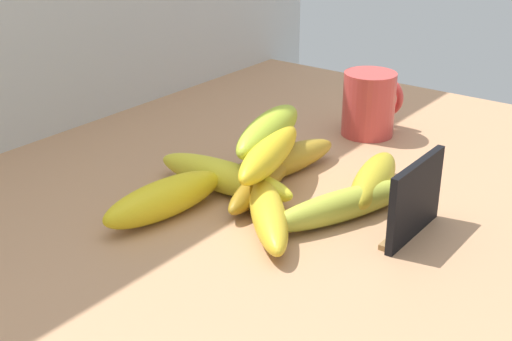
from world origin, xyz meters
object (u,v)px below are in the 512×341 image
Objects in this scene: coffee_mug at (370,103)px; banana_5 at (164,199)px; banana_2 at (374,180)px; banana_6 at (279,162)px; banana_1 at (344,205)px; banana_7 at (269,131)px; banana_4 at (268,212)px; banana_3 at (224,177)px; banana_8 at (269,153)px; banana_0 at (262,181)px; chalkboard_sign at (415,202)px.

coffee_mug reaches higher than banana_5.
banana_6 is at bearing 99.54° from banana_2.
banana_7 is (4.48, 13.54, 4.22)cm from banana_1.
banana_2 is at bearing -20.89° from banana_4.
banana_2 is 0.89× the size of banana_7.
banana_8 is at bearing -56.03° from banana_3.
banana_0 is 0.92× the size of banana_3.
banana_1 is at bearing 99.16° from chalkboard_sign.
banana_6 reaches higher than banana_4.
banana_1 is 8.63cm from banana_4.
chalkboard_sign is at bearing -58.93° from banana_4.
banana_0 is 4.55cm from banana_3.
banana_5 reaches higher than banana_3.
banana_7 is (3.27, 21.04, 2.10)cm from chalkboard_sign.
chalkboard_sign is at bearing -62.07° from banana_5.
chalkboard_sign is at bearing -80.54° from banana_3.
banana_6 is (11.72, 6.76, 0.08)cm from banana_4.
banana_4 is at bearing 121.07° from chalkboard_sign.
chalkboard_sign is 0.59× the size of banana_6.
banana_6 is 4.29cm from banana_7.
banana_3 is at bearing 99.61° from banana_1.
banana_0 is (-1.45, 18.46, -2.25)cm from chalkboard_sign.
chalkboard_sign reaches higher than banana_1.
banana_8 is (0.69, -0.48, 3.50)cm from banana_0.
banana_7 reaches higher than banana_6.
banana_3 is at bearing 169.14° from banana_7.
chalkboard_sign is 0.55× the size of banana_1.
banana_3 is 10.23cm from banana_4.
chalkboard_sign is at bearing -87.58° from banana_8.
coffee_mug is 0.52× the size of banana_0.
banana_8 is at bearing 92.42° from chalkboard_sign.
banana_3 is 1.11× the size of banana_8.
banana_2 is at bearing -56.88° from banana_8.
banana_3 reaches higher than banana_1.
banana_2 is 17.50cm from banana_3.
banana_5 is at bearing 171.87° from banana_3.
banana_3 is 1.20× the size of banana_5.
coffee_mug is at bearing 37.27° from chalkboard_sign.
banana_0 is at bearing 40.40° from banana_4.
chalkboard_sign is at bearing -85.52° from banana_0.
banana_3 is at bearing 171.50° from coffee_mug.
banana_7 reaches higher than banana_5.
coffee_mug reaches higher than banana_8.
coffee_mug reaches higher than banana_6.
banana_7 is at bearing 172.30° from coffee_mug.
banana_1 is 1.07× the size of banana_6.
banana_1 is 7.12cm from banana_2.
banana_4 is (-7.84, 13.02, -2.04)cm from chalkboard_sign.
banana_6 is (-2.02, 12.01, -0.13)cm from banana_2.
banana_4 is at bearing -66.17° from banana_5.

